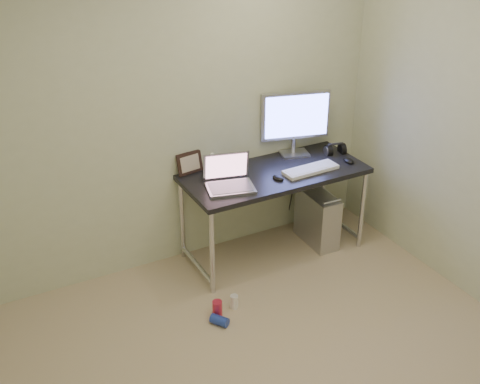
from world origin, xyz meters
name	(u,v)px	position (x,y,z in m)	size (l,w,h in m)	color
wall_back	(170,115)	(0.00, 1.75, 1.25)	(3.50, 0.02, 2.50)	beige
desk	(274,181)	(0.73, 1.43, 0.67)	(1.48, 0.65, 0.75)	black
tower_computer	(317,218)	(1.15, 1.38, 0.23)	(0.21, 0.45, 0.49)	silver
cable_a	(293,187)	(1.10, 1.70, 0.40)	(0.01, 0.01, 0.70)	black
cable_b	(303,188)	(1.19, 1.68, 0.38)	(0.01, 0.01, 0.72)	black
can_red	(217,309)	(-0.06, 0.87, 0.07)	(0.07, 0.07, 0.13)	#C6253F
can_white	(234,302)	(0.09, 0.90, 0.05)	(0.06, 0.06, 0.11)	white
can_blue	(220,320)	(-0.09, 0.78, 0.04)	(0.07, 0.07, 0.13)	#223AA4
laptop	(229,179)	(0.30, 1.37, 0.81)	(0.41, 0.37, 0.24)	#B3B4BB
monitor	(295,118)	(1.06, 1.65, 1.07)	(0.57, 0.22, 0.55)	#B3B4BB
keyboard	(311,170)	(0.99, 1.30, 0.76)	(0.46, 0.15, 0.03)	white
mouse_right	(349,159)	(1.37, 1.30, 0.77)	(0.08, 0.12, 0.04)	black
mouse_left	(278,177)	(0.69, 1.30, 0.77)	(0.07, 0.11, 0.04)	black
headphones	(335,150)	(1.38, 1.50, 0.78)	(0.19, 0.11, 0.12)	black
picture_frame	(190,163)	(0.13, 1.73, 0.84)	(0.22, 0.03, 0.18)	black
webcam	(213,158)	(0.33, 1.72, 0.85)	(0.05, 0.04, 0.13)	silver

